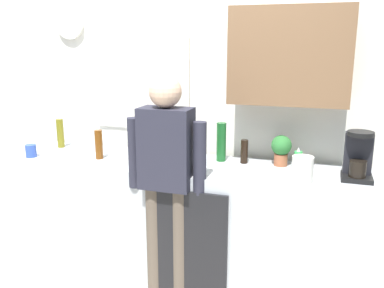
# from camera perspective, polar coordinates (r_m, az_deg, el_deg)

# --- Properties ---
(kitchen_counter) EXTENTS (2.79, 0.64, 0.91)m
(kitchen_counter) POSITION_cam_1_polar(r_m,az_deg,el_deg) (3.30, -1.47, -10.28)
(kitchen_counter) COLOR #B2B7BC
(kitchen_counter) RESTS_ON ground_plane
(dishwasher_panel) EXTENTS (0.56, 0.02, 0.82)m
(dishwasher_panel) POSITION_cam_1_polar(r_m,az_deg,el_deg) (2.99, -0.51, -13.95)
(dishwasher_panel) COLOR black
(dishwasher_panel) RESTS_ON ground_plane
(back_wall_assembly) EXTENTS (4.39, 0.42, 2.60)m
(back_wall_assembly) POSITION_cam_1_polar(r_m,az_deg,el_deg) (3.40, 2.13, 6.29)
(back_wall_assembly) COLOR silver
(back_wall_assembly) RESTS_ON ground_plane
(coffee_maker) EXTENTS (0.20, 0.20, 0.33)m
(coffee_maker) POSITION_cam_1_polar(r_m,az_deg,el_deg) (2.98, 21.90, -1.74)
(coffee_maker) COLOR black
(coffee_maker) RESTS_ON kitchen_counter
(bottle_dark_sauce) EXTENTS (0.06, 0.06, 0.18)m
(bottle_dark_sauce) POSITION_cam_1_polar(r_m,az_deg,el_deg) (3.16, 7.20, -1.03)
(bottle_dark_sauce) COLOR black
(bottle_dark_sauce) RESTS_ON kitchen_counter
(bottle_olive_oil) EXTENTS (0.06, 0.06, 0.25)m
(bottle_olive_oil) POSITION_cam_1_polar(r_m,az_deg,el_deg) (3.78, -17.68, 1.42)
(bottle_olive_oil) COLOR olive
(bottle_olive_oil) RESTS_ON kitchen_counter
(bottle_red_vinegar) EXTENTS (0.06, 0.06, 0.22)m
(bottle_red_vinegar) POSITION_cam_1_polar(r_m,az_deg,el_deg) (3.18, -0.74, -0.44)
(bottle_red_vinegar) COLOR maroon
(bottle_red_vinegar) RESTS_ON kitchen_counter
(bottle_green_wine) EXTENTS (0.07, 0.07, 0.30)m
(bottle_green_wine) POSITION_cam_1_polar(r_m,az_deg,el_deg) (3.19, 4.05, 0.29)
(bottle_green_wine) COLOR #195923
(bottle_green_wine) RESTS_ON kitchen_counter
(bottle_amber_beer) EXTENTS (0.06, 0.06, 0.23)m
(bottle_amber_beer) POSITION_cam_1_polar(r_m,az_deg,el_deg) (3.33, -12.71, -0.06)
(bottle_amber_beer) COLOR brown
(bottle_amber_beer) RESTS_ON kitchen_counter
(cup_blue_mug) EXTENTS (0.08, 0.08, 0.10)m
(cup_blue_mug) POSITION_cam_1_polar(r_m,az_deg,el_deg) (3.55, -21.29, -0.89)
(cup_blue_mug) COLOR #3351B2
(cup_blue_mug) RESTS_ON kitchen_counter
(mixing_bowl) EXTENTS (0.22, 0.22, 0.08)m
(mixing_bowl) POSITION_cam_1_polar(r_m,az_deg,el_deg) (3.37, -6.49, -0.97)
(mixing_bowl) COLOR white
(mixing_bowl) RESTS_ON kitchen_counter
(potted_plant) EXTENTS (0.15, 0.15, 0.23)m
(potted_plant) POSITION_cam_1_polar(r_m,az_deg,el_deg) (3.13, 12.20, -0.59)
(potted_plant) COLOR #9E5638
(potted_plant) RESTS_ON kitchen_counter
(dish_soap) EXTENTS (0.06, 0.06, 0.18)m
(dish_soap) POSITION_cam_1_polar(r_m,az_deg,el_deg) (3.01, 14.37, -2.32)
(dish_soap) COLOR green
(dish_soap) RESTS_ON kitchen_counter
(storage_canister) EXTENTS (0.14, 0.14, 0.17)m
(storage_canister) POSITION_cam_1_polar(r_m,az_deg,el_deg) (2.82, 14.97, -3.35)
(storage_canister) COLOR silver
(storage_canister) RESTS_ON kitchen_counter
(person_at_sink) EXTENTS (0.57, 0.22, 1.60)m
(person_at_sink) POSITION_cam_1_polar(r_m,az_deg,el_deg) (2.87, -3.53, -3.57)
(person_at_sink) COLOR brown
(person_at_sink) RESTS_ON ground_plane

